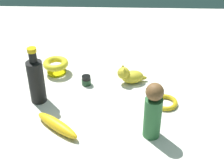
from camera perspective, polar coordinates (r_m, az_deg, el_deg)
The scene contains 8 objects.
ground at distance 1.28m, azimuth -0.00°, elevation -3.32°, with size 2.00×2.00×0.00m, color silver.
banana at distance 1.17m, azimuth -9.44°, elevation -7.00°, with size 0.19×0.04×0.04m, color yellow.
bowl at distance 1.46m, azimuth -9.64°, elevation 3.25°, with size 0.11×0.11×0.06m.
bangle at distance 1.29m, azimuth 9.13°, elevation -3.14°, with size 0.10×0.10×0.02m, color gold.
cat_figurine at distance 1.38m, azimuth 3.09°, elevation 1.49°, with size 0.13×0.08×0.08m.
person_figure_adult at distance 1.08m, azimuth 7.08°, elevation -4.59°, with size 0.07×0.07×0.21m.
nail_polish_jar at distance 1.38m, azimuth -4.45°, elevation 0.63°, with size 0.04×0.04×0.04m.
bottle_tall at distance 1.27m, azimuth -12.91°, elevation 0.68°, with size 0.06×0.06×0.23m.
Camera 1 is at (0.03, -1.02, 0.78)m, focal length 53.15 mm.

